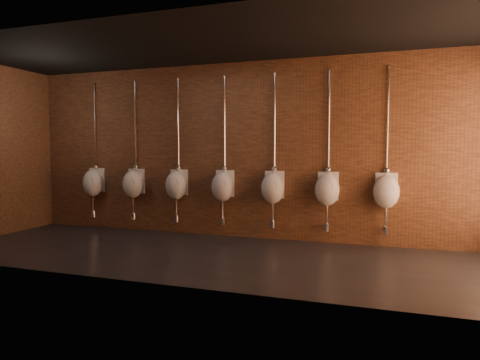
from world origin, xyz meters
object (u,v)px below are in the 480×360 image
(urinal_2, at_px, (176,185))
(urinal_6, at_px, (386,191))
(urinal_1, at_px, (133,183))
(urinal_4, at_px, (273,187))
(urinal_5, at_px, (327,189))
(urinal_0, at_px, (93,182))
(urinal_3, at_px, (223,186))

(urinal_2, distance_m, urinal_6, 3.80)
(urinal_1, xyz_separation_m, urinal_2, (0.95, 0.00, 0.00))
(urinal_4, distance_m, urinal_6, 1.90)
(urinal_2, relative_size, urinal_5, 1.00)
(urinal_0, bearing_deg, urinal_2, 0.00)
(urinal_1, relative_size, urinal_3, 1.00)
(urinal_4, height_order, urinal_6, same)
(urinal_1, bearing_deg, urinal_4, 0.00)
(urinal_0, bearing_deg, urinal_3, 0.00)
(urinal_6, bearing_deg, urinal_3, 180.00)
(urinal_3, bearing_deg, urinal_2, 180.00)
(urinal_1, distance_m, urinal_4, 2.85)
(urinal_3, distance_m, urinal_6, 2.85)
(urinal_3, relative_size, urinal_5, 1.00)
(urinal_0, distance_m, urinal_1, 0.95)
(urinal_4, xyz_separation_m, urinal_6, (1.90, 0.00, 0.00))
(urinal_2, distance_m, urinal_4, 1.90)
(urinal_0, xyz_separation_m, urinal_3, (2.85, 0.00, 0.00))
(urinal_1, distance_m, urinal_2, 0.95)
(urinal_0, distance_m, urinal_3, 2.85)
(urinal_5, bearing_deg, urinal_1, 180.00)
(urinal_0, relative_size, urinal_6, 1.00)
(urinal_4, bearing_deg, urinal_5, 0.00)
(urinal_4, relative_size, urinal_5, 1.00)
(urinal_3, relative_size, urinal_4, 1.00)
(urinal_0, xyz_separation_m, urinal_5, (4.74, 0.00, 0.00))
(urinal_4, bearing_deg, urinal_6, 0.00)
(urinal_2, height_order, urinal_5, same)
(urinal_3, xyz_separation_m, urinal_4, (0.95, 0.00, 0.00))
(urinal_4, height_order, urinal_5, same)
(urinal_1, bearing_deg, urinal_0, 180.00)
(urinal_1, distance_m, urinal_6, 4.74)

